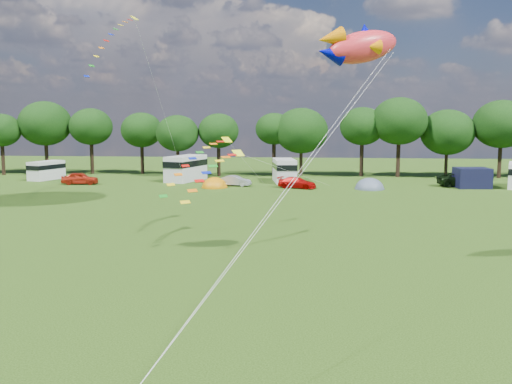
# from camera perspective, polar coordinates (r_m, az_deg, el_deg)

# --- Properties ---
(ground_plane) EXTENTS (180.00, 180.00, 0.00)m
(ground_plane) POSITION_cam_1_polar(r_m,az_deg,el_deg) (21.59, -1.96, -13.40)
(ground_plane) COLOR black
(ground_plane) RESTS_ON ground
(tree_line) EXTENTS (102.98, 10.98, 10.27)m
(tree_line) POSITION_cam_1_polar(r_m,az_deg,el_deg) (75.07, 7.31, 6.38)
(tree_line) COLOR black
(tree_line) RESTS_ON ground
(car_a) EXTENTS (4.39, 2.19, 1.40)m
(car_a) POSITION_cam_1_polar(r_m,az_deg,el_deg) (68.94, -17.19, 1.32)
(car_a) COLOR red
(car_a) RESTS_ON ground
(car_b) EXTENTS (3.52, 1.88, 1.18)m
(car_b) POSITION_cam_1_polar(r_m,az_deg,el_deg) (64.31, -2.12, 1.12)
(car_b) COLOR #92969A
(car_b) RESTS_ON ground
(car_c) EXTENTS (4.41, 2.91, 1.22)m
(car_c) POSITION_cam_1_polar(r_m,az_deg,el_deg) (62.40, 4.13, 0.94)
(car_c) COLOR #B60906
(car_c) RESTS_ON ground
(car_d) EXTENTS (5.66, 2.63, 1.53)m
(car_d) POSITION_cam_1_polar(r_m,az_deg,el_deg) (67.89, 19.98, 1.17)
(car_d) COLOR black
(car_d) RESTS_ON ground
(campervan_a) EXTENTS (3.36, 5.10, 2.31)m
(campervan_a) POSITION_cam_1_polar(r_m,az_deg,el_deg) (75.48, -20.23, 2.11)
(campervan_a) COLOR silver
(campervan_a) RESTS_ON ground
(campervan_b) EXTENTS (4.46, 6.78, 3.07)m
(campervan_b) POSITION_cam_1_polar(r_m,az_deg,el_deg) (69.96, -7.03, 2.46)
(campervan_b) COLOR silver
(campervan_b) RESTS_ON ground
(campervan_c) EXTENTS (3.23, 5.92, 2.75)m
(campervan_c) POSITION_cam_1_polar(r_m,az_deg,el_deg) (68.22, 2.85, 2.23)
(campervan_c) COLOR silver
(campervan_c) RESTS_ON ground
(tent_orange) EXTENTS (2.90, 3.18, 2.27)m
(tent_orange) POSITION_cam_1_polar(r_m,az_deg,el_deg) (63.09, -4.17, 0.47)
(tent_orange) COLOR orange
(tent_orange) RESTS_ON ground
(tent_greyblue) EXTENTS (3.23, 3.54, 2.40)m
(tent_greyblue) POSITION_cam_1_polar(r_m,az_deg,el_deg) (62.76, 11.28, 0.30)
(tent_greyblue) COLOR slate
(tent_greyblue) RESTS_ON ground
(awning_navy) EXTENTS (3.73, 3.12, 2.20)m
(awning_navy) POSITION_cam_1_polar(r_m,az_deg,el_deg) (66.90, 20.79, 1.33)
(awning_navy) COLOR black
(awning_navy) RESTS_ON ground
(fish_kite) EXTENTS (4.39, 2.66, 2.30)m
(fish_kite) POSITION_cam_1_polar(r_m,az_deg,el_deg) (28.48, 10.03, 14.12)
(fish_kite) COLOR red
(fish_kite) RESTS_ON ground
(streamer_kite_a) EXTENTS (3.26, 5.64, 5.78)m
(streamer_kite_a) POSITION_cam_1_polar(r_m,az_deg,el_deg) (52.90, -13.94, 14.93)
(streamer_kite_a) COLOR #FFFC22
(streamer_kite_a) RESTS_ON ground
(streamer_kite_b) EXTENTS (4.34, 4.74, 3.82)m
(streamer_kite_b) POSITION_cam_1_polar(r_m,az_deg,el_deg) (39.32, -5.48, 3.55)
(streamer_kite_b) COLOR #FCF812
(streamer_kite_b) RESTS_ON ground
(streamer_kite_c) EXTENTS (3.25, 5.00, 2.83)m
(streamer_kite_c) POSITION_cam_1_polar(r_m,az_deg,el_deg) (34.65, -3.84, 2.50)
(streamer_kite_c) COLOR #F1FF28
(streamer_kite_c) RESTS_ON ground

